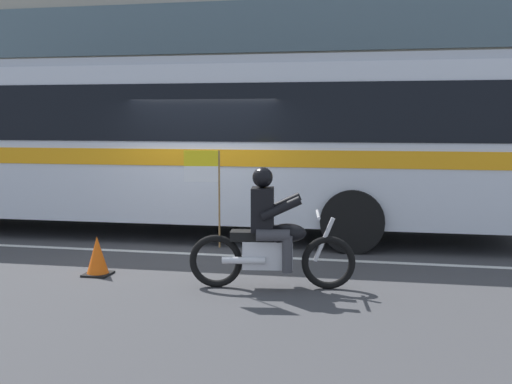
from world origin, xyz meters
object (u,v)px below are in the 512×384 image
object	(u,v)px
transit_bus	(161,134)
fire_hydrant	(494,195)
traffic_cone	(97,257)
motorcycle_with_rider	(270,237)

from	to	relation	value
transit_bus	fire_hydrant	distance (m)	7.39
transit_bus	fire_hydrant	xyz separation A→B (m)	(6.56, 3.12, -1.37)
fire_hydrant	traffic_cone	xyz separation A→B (m)	(-6.27, -6.51, -0.26)
transit_bus	motorcycle_with_rider	distance (m)	4.68
transit_bus	traffic_cone	world-z (taller)	transit_bus
fire_hydrant	motorcycle_with_rider	bearing A→B (deg)	-119.50
fire_hydrant	traffic_cone	size ratio (longest dim) A/B	1.36
motorcycle_with_rider	fire_hydrant	bearing A→B (deg)	60.50
motorcycle_with_rider	fire_hydrant	size ratio (longest dim) A/B	2.91
motorcycle_with_rider	traffic_cone	distance (m)	2.52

